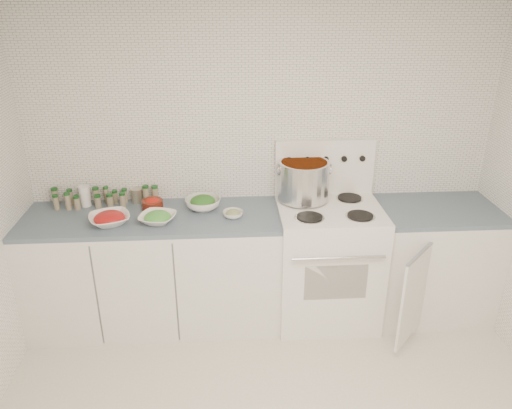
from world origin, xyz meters
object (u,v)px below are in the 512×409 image
Objects in this scene: bowl_tomato at (109,219)px; bowl_snowpea at (158,218)px; stove at (327,259)px; stock_pot at (304,179)px.

bowl_snowpea is at bearing 0.36° from bowl_tomato.
bowl_tomato reaches higher than bowl_snowpea.
bowl_snowpea is (0.33, 0.00, -0.00)m from bowl_tomato.
stove is 1.32m from bowl_snowpea.
stove is at bearing 3.84° from bowl_tomato.
stove is 0.65m from stock_pot.
stove reaches higher than bowl_snowpea.
stove is 4.44× the size of bowl_snowpea.
stove is at bearing -39.83° from stock_pot.
stove is 3.40× the size of stock_pot.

